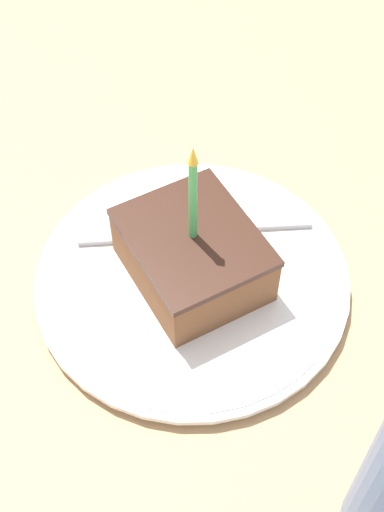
# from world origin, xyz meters

# --- Properties ---
(ground_plane) EXTENTS (2.40, 2.40, 0.04)m
(ground_plane) POSITION_xyz_m (0.00, 0.00, -0.02)
(ground_plane) COLOR tan
(ground_plane) RESTS_ON ground
(plate) EXTENTS (0.24, 0.24, 0.01)m
(plate) POSITION_xyz_m (0.01, -0.03, 0.01)
(plate) COLOR white
(plate) RESTS_ON ground_plane
(cake_slice) EXTENTS (0.09, 0.11, 0.13)m
(cake_slice) POSITION_xyz_m (0.01, -0.03, 0.04)
(cake_slice) COLOR brown
(cake_slice) RESTS_ON plate
(fork) EXTENTS (0.18, 0.10, 0.00)m
(fork) POSITION_xyz_m (-0.00, -0.07, 0.01)
(fork) COLOR #B2B2B7
(fork) RESTS_ON plate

